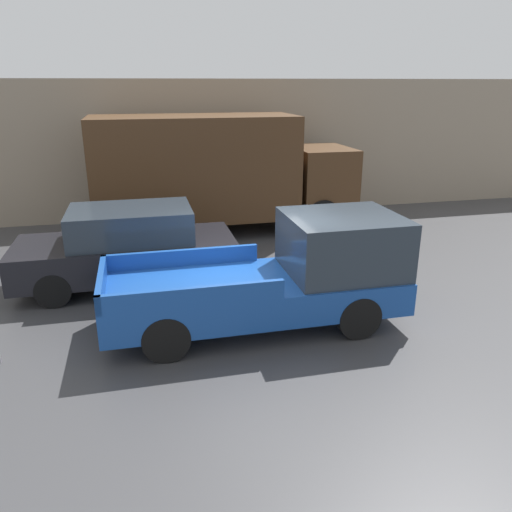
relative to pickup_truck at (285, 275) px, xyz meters
name	(u,v)px	position (x,y,z in m)	size (l,w,h in m)	color
ground_plane	(254,311)	(-0.45, 0.59, -0.95)	(60.00, 60.00, 0.00)	#3D3D3F
building_wall	(200,150)	(-0.45, 8.43, 1.27)	(28.00, 0.15, 4.45)	gray
pickup_truck	(285,275)	(0.00, 0.00, 0.00)	(5.45, 2.05, 2.03)	#194799
car	(128,247)	(-2.84, 2.61, -0.07)	(4.74, 2.01, 1.76)	black
delivery_truck	(216,171)	(-0.24, 6.36, 0.91)	(7.69, 2.40, 3.45)	#472D19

